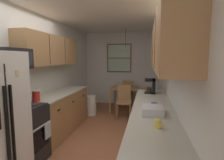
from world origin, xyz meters
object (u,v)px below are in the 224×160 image
object	(u,v)px
dining_chair_near	(124,100)
table_serving_bowl	(126,86)
mug_by_coffeemaker	(158,123)
coffee_maker	(151,86)
stove_range	(22,134)
dining_table	(125,91)
dish_rack	(153,110)
mug_spare	(154,105)
microwave_over_range	(10,59)
dining_chair_far	(128,92)
storage_canister	(36,96)
trash_bin	(91,105)

from	to	relation	value
dining_chair_near	table_serving_bowl	world-z (taller)	dining_chair_near
mug_by_coffeemaker	dining_chair_near	bearing A→B (deg)	104.37
coffee_maker	stove_range	bearing A→B (deg)	-142.35
dining_table	dish_rack	bearing A→B (deg)	-76.16
coffee_maker	mug_spare	xyz separation A→B (m)	(0.02, -1.18, -0.12)
microwave_over_range	mug_by_coffeemaker	size ratio (longest dim) A/B	5.11
dining_chair_far	storage_canister	xyz separation A→B (m)	(-1.28, -3.31, 0.50)
trash_bin	coffee_maker	xyz separation A→B (m)	(1.69, -1.02, 0.78)
stove_range	table_serving_bowl	xyz separation A→B (m)	(1.27, 3.10, 0.31)
mug_spare	table_serving_bowl	world-z (taller)	mug_spare
stove_range	dining_chair_far	distance (m)	3.94
coffee_maker	dish_rack	distance (m)	1.46
dining_table	dining_chair_far	xyz separation A→B (m)	(0.04, 0.61, -0.13)
dining_chair_near	table_serving_bowl	bearing A→B (deg)	89.91
mug_by_coffeemaker	storage_canister	bearing A→B (deg)	157.78
storage_canister	table_serving_bowl	world-z (taller)	storage_canister
dining_chair_far	stove_range	bearing A→B (deg)	-108.82
storage_canister	mug_spare	world-z (taller)	storage_canister
trash_bin	coffee_maker	bearing A→B (deg)	-31.06
storage_canister	mug_spare	distance (m)	2.01
stove_range	dining_chair_near	distance (m)	2.80
mug_spare	table_serving_bowl	xyz separation A→B (m)	(-0.73, 2.74, -0.16)
dining_chair_far	dish_rack	xyz separation A→B (m)	(0.71, -3.65, 0.45)
microwave_over_range	trash_bin	world-z (taller)	microwave_over_range
trash_bin	dining_table	bearing A→B (deg)	31.11
stove_range	mug_by_coffeemaker	xyz separation A→B (m)	(2.02, -0.41, 0.48)
dining_chair_far	dish_rack	world-z (taller)	dish_rack
mug_by_coffeemaker	mug_spare	bearing A→B (deg)	91.15
storage_canister	mug_by_coffeemaker	distance (m)	2.19
dining_chair_far	coffee_maker	world-z (taller)	coffee_maker
microwave_over_range	stove_range	bearing A→B (deg)	-0.03
stove_range	coffee_maker	distance (m)	2.58
stove_range	dining_chair_far	xyz separation A→B (m)	(1.27, 3.73, 0.03)
dish_rack	table_serving_bowl	distance (m)	3.10
stove_range	dish_rack	bearing A→B (deg)	2.28
trash_bin	stove_range	bearing A→B (deg)	-96.59
dining_table	mug_spare	distance (m)	2.88
table_serving_bowl	dining_table	bearing A→B (deg)	162.04
storage_canister	dining_chair_far	bearing A→B (deg)	68.93
mug_by_coffeemaker	dish_rack	bearing A→B (deg)	94.93
stove_range	mug_spare	world-z (taller)	stove_range
mug_spare	table_serving_bowl	distance (m)	2.84
storage_canister	coffee_maker	distance (m)	2.28
stove_range	coffee_maker	size ratio (longest dim) A/B	3.44
dining_chair_far	trash_bin	xyz separation A→B (m)	(-0.98, -1.18, -0.22)
dish_rack	coffee_maker	bearing A→B (deg)	89.65
stove_range	mug_spare	size ratio (longest dim) A/B	8.80
storage_canister	mug_by_coffeemaker	bearing A→B (deg)	-22.22
stove_range	mug_by_coffeemaker	bearing A→B (deg)	-11.49
dining_table	dish_rack	distance (m)	3.14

